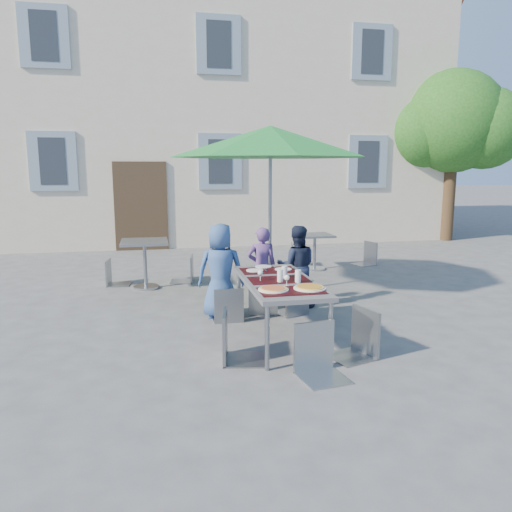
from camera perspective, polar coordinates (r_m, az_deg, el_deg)
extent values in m
plane|color=#4A4A4D|center=(5.93, 5.83, -10.36)|extent=(90.00, 90.00, 0.00)
cube|color=beige|center=(16.94, -6.03, 14.96)|extent=(13.00, 8.00, 7.00)
cube|color=brown|center=(17.58, -6.27, 26.40)|extent=(13.60, 8.20, 8.20)
cube|color=#392A1B|center=(12.80, -13.01, 5.56)|extent=(1.30, 0.06, 2.20)
cube|color=gray|center=(12.97, -22.21, 9.99)|extent=(1.10, 0.06, 1.40)
cube|color=#262B33|center=(12.95, -22.22, 9.99)|extent=(0.60, 0.04, 1.10)
cube|color=gray|center=(13.30, -23.08, 22.12)|extent=(1.10, 0.06, 1.40)
cube|color=#262B33|center=(13.28, -23.10, 22.14)|extent=(0.60, 0.04, 1.10)
cube|color=gray|center=(12.88, -4.12, 10.71)|extent=(1.10, 0.06, 1.40)
cube|color=#262B33|center=(12.86, -4.11, 10.71)|extent=(0.60, 0.04, 1.10)
cube|color=gray|center=(13.20, -4.29, 22.96)|extent=(1.10, 0.06, 1.40)
cube|color=#262B33|center=(13.18, -4.28, 22.98)|extent=(0.60, 0.04, 1.10)
cube|color=gray|center=(13.98, 12.65, 10.45)|extent=(1.10, 0.06, 1.40)
cube|color=#262B33|center=(13.96, 12.68, 10.45)|extent=(0.60, 0.04, 1.10)
cube|color=gray|center=(14.28, 13.11, 21.75)|extent=(1.10, 0.06, 1.40)
cube|color=#262B33|center=(14.26, 13.15, 21.77)|extent=(0.60, 0.04, 1.10)
cylinder|color=#402D1B|center=(15.21, 21.17, 6.96)|extent=(0.36, 0.36, 2.80)
sphere|color=#174C14|center=(15.24, 21.64, 14.10)|extent=(2.80, 2.80, 2.80)
sphere|color=#174C14|center=(15.06, 18.31, 13.20)|extent=(2.00, 2.00, 2.00)
sphere|color=#174C14|center=(15.29, 24.69, 13.13)|extent=(2.20, 2.20, 2.20)
sphere|color=#174C14|center=(15.90, 21.17, 15.75)|extent=(1.80, 1.80, 1.80)
cube|color=#414045|center=(5.94, 2.64, -2.98)|extent=(0.80, 1.85, 0.05)
cylinder|color=gray|center=(5.16, 1.28, -9.36)|extent=(0.05, 0.05, 0.70)
cylinder|color=gray|center=(5.35, 8.48, -8.77)|extent=(0.05, 0.05, 0.70)
cylinder|color=gray|center=(6.79, -1.98, -4.56)|extent=(0.05, 0.05, 0.70)
cylinder|color=gray|center=(6.93, 3.59, -4.27)|extent=(0.05, 0.05, 0.70)
cube|color=black|center=(5.42, 4.07, -3.98)|extent=(0.70, 0.42, 0.01)
cube|color=black|center=(5.94, 2.64, -2.71)|extent=(0.70, 0.42, 0.01)
cube|color=black|center=(6.46, 1.44, -1.65)|extent=(0.70, 0.42, 0.01)
cylinder|color=white|center=(5.42, 1.99, -3.86)|extent=(0.33, 0.33, 0.01)
cylinder|color=#DBB262|center=(5.42, 1.99, -3.73)|extent=(0.29, 0.29, 0.01)
cylinder|color=#A1370F|center=(5.42, 1.99, -3.65)|extent=(0.26, 0.26, 0.01)
cylinder|color=white|center=(5.52, 6.14, -3.67)|extent=(0.35, 0.35, 0.01)
cylinder|color=#DBB262|center=(5.51, 6.14, -3.55)|extent=(0.31, 0.31, 0.01)
cylinder|color=#9C440A|center=(5.51, 6.14, -3.47)|extent=(0.27, 0.27, 0.01)
cylinder|color=silver|center=(5.81, 2.78, -2.28)|extent=(0.07, 0.07, 0.15)
cylinder|color=silver|center=(6.01, 3.28, -1.85)|extent=(0.07, 0.07, 0.15)
cylinder|color=silver|center=(5.80, 4.82, -2.33)|extent=(0.07, 0.07, 0.15)
cylinder|color=silver|center=(5.87, 0.50, -2.86)|extent=(0.06, 0.06, 0.00)
cylinder|color=silver|center=(5.86, 0.50, -2.50)|extent=(0.01, 0.01, 0.08)
sphere|color=silver|center=(5.85, 0.50, -1.93)|extent=(0.06, 0.06, 0.06)
cylinder|color=silver|center=(5.63, 3.52, -3.46)|extent=(0.06, 0.06, 0.00)
cylinder|color=silver|center=(5.62, 3.53, -3.08)|extent=(0.01, 0.01, 0.08)
sphere|color=silver|center=(5.60, 3.53, -2.48)|extent=(0.06, 0.06, 0.06)
cylinder|color=white|center=(6.42, -0.16, -1.64)|extent=(0.22, 0.22, 0.01)
cube|color=#B4B5BC|center=(6.45, 1.06, -1.61)|extent=(0.02, 0.18, 0.00)
cylinder|color=white|center=(6.50, 3.14, -1.51)|extent=(0.22, 0.22, 0.01)
cube|color=#B4B5BC|center=(6.54, 4.33, -1.47)|extent=(0.02, 0.18, 0.00)
cylinder|color=white|center=(6.66, 0.84, -1.21)|extent=(0.22, 0.22, 0.01)
cube|color=#B4B5BC|center=(6.69, 2.01, -1.18)|extent=(0.02, 0.18, 0.00)
imported|color=#315088|center=(6.89, -4.06, -1.71)|extent=(0.71, 0.53, 1.32)
imported|color=#5B3B7A|center=(7.40, 0.67, -1.31)|extent=(0.47, 0.34, 1.20)
imported|color=#191F37|center=(7.45, 4.66, -1.19)|extent=(0.66, 0.46, 1.22)
cube|color=gray|center=(6.84, -3.35, -3.79)|extent=(0.40, 0.40, 0.03)
cube|color=gray|center=(6.60, -3.14, -2.19)|extent=(0.40, 0.03, 0.47)
cylinder|color=gray|center=(7.08, -2.15, -5.12)|extent=(0.02, 0.02, 0.42)
cylinder|color=gray|center=(7.04, -4.90, -5.24)|extent=(0.02, 0.02, 0.42)
cylinder|color=gray|center=(6.76, -1.69, -5.87)|extent=(0.02, 0.02, 0.42)
cylinder|color=gray|center=(6.71, -4.58, -6.01)|extent=(0.02, 0.02, 0.42)
cube|color=gray|center=(7.17, 0.84, -2.99)|extent=(0.49, 0.49, 0.03)
cube|color=gray|center=(6.93, 0.84, -1.38)|extent=(0.41, 0.12, 0.49)
cylinder|color=gray|center=(7.40, 2.21, -4.38)|extent=(0.02, 0.02, 0.43)
cylinder|color=gray|center=(7.40, -0.54, -4.37)|extent=(0.02, 0.02, 0.43)
cylinder|color=gray|center=(7.06, 2.27, -5.11)|extent=(0.02, 0.02, 0.43)
cylinder|color=gray|center=(7.06, -0.61, -5.10)|extent=(0.02, 0.02, 0.43)
cube|color=gray|center=(7.12, 3.86, -3.25)|extent=(0.52, 0.52, 0.03)
cube|color=gray|center=(6.93, 4.85, -1.65)|extent=(0.38, 0.18, 0.47)
cylinder|color=gray|center=(7.41, 4.05, -4.46)|extent=(0.02, 0.02, 0.41)
cylinder|color=gray|center=(7.21, 1.94, -4.86)|extent=(0.02, 0.02, 0.41)
cylinder|color=gray|center=(7.16, 5.75, -5.01)|extent=(0.02, 0.02, 0.41)
cylinder|color=gray|center=(6.95, 3.61, -5.45)|extent=(0.02, 0.02, 0.41)
cube|color=gray|center=(5.38, -1.26, -6.98)|extent=(0.54, 0.54, 0.03)
cube|color=gray|center=(5.31, -3.62, -4.18)|extent=(0.12, 0.45, 0.54)
cylinder|color=gray|center=(5.28, 0.89, -10.21)|extent=(0.02, 0.02, 0.48)
cylinder|color=gray|center=(5.64, 0.79, -8.82)|extent=(0.02, 0.02, 0.48)
cylinder|color=gray|center=(5.28, -3.43, -10.21)|extent=(0.02, 0.02, 0.48)
cylinder|color=gray|center=(5.65, -3.24, -8.82)|extent=(0.02, 0.02, 0.48)
cube|color=gray|center=(5.55, 10.83, -6.77)|extent=(0.56, 0.56, 0.03)
cube|color=gray|center=(5.62, 12.58, -3.85)|extent=(0.16, 0.43, 0.53)
cylinder|color=gray|center=(5.66, 8.01, -8.96)|extent=(0.02, 0.02, 0.46)
cylinder|color=gray|center=(5.38, 10.47, -10.06)|extent=(0.02, 0.02, 0.46)
cylinder|color=gray|center=(5.88, 11.00, -8.29)|extent=(0.02, 0.02, 0.46)
cylinder|color=gray|center=(5.61, 13.52, -9.30)|extent=(0.02, 0.02, 0.46)
cube|color=#949B9F|center=(4.97, 7.80, -8.73)|extent=(0.50, 0.50, 0.03)
cube|color=#949B9F|center=(5.07, 6.75, -5.20)|extent=(0.44, 0.10, 0.53)
cylinder|color=#949B9F|center=(4.81, 6.76, -12.43)|extent=(0.02, 0.02, 0.46)
cylinder|color=#949B9F|center=(4.99, 10.74, -11.72)|extent=(0.02, 0.02, 0.46)
cylinder|color=#949B9F|center=(5.13, 4.81, -10.94)|extent=(0.02, 0.02, 0.46)
cylinder|color=#949B9F|center=(5.29, 8.61, -10.34)|extent=(0.02, 0.02, 0.46)
cylinder|color=#B4B5BC|center=(8.31, 1.57, -3.89)|extent=(0.50, 0.50, 0.11)
cylinder|color=gray|center=(8.11, 1.62, 4.40)|extent=(0.06, 0.06, 2.52)
cone|color=#1B7C2F|center=(8.07, 1.66, 12.95)|extent=(3.16, 3.16, 0.49)
cylinder|color=#B4B5BC|center=(8.85, -12.45, -3.48)|extent=(0.44, 0.44, 0.04)
cylinder|color=gray|center=(8.77, -12.54, -1.15)|extent=(0.06, 0.06, 0.78)
cube|color=gray|center=(8.70, -12.65, 1.59)|extent=(0.78, 0.78, 0.04)
cube|color=gray|center=(9.14, -15.44, -0.68)|extent=(0.43, 0.43, 0.03)
cube|color=gray|center=(9.14, -16.64, 0.72)|extent=(0.08, 0.39, 0.46)
cylinder|color=gray|center=(8.99, -14.55, -2.18)|extent=(0.02, 0.02, 0.40)
cylinder|color=gray|center=(9.31, -14.20, -1.75)|extent=(0.02, 0.02, 0.40)
cylinder|color=gray|center=(9.06, -16.60, -2.19)|extent=(0.02, 0.02, 0.40)
cylinder|color=gray|center=(9.37, -16.18, -1.76)|extent=(0.02, 0.02, 0.40)
cube|color=gray|center=(9.14, -8.55, -0.33)|extent=(0.45, 0.45, 0.03)
cube|color=gray|center=(9.09, -7.40, 1.16)|extent=(0.08, 0.40, 0.47)
cylinder|color=gray|center=(9.37, -9.47, -1.46)|extent=(0.02, 0.02, 0.42)
cylinder|color=gray|center=(9.04, -9.68, -1.89)|extent=(0.02, 0.02, 0.42)
cylinder|color=gray|center=(9.34, -7.38, -1.44)|extent=(0.02, 0.02, 0.42)
cylinder|color=gray|center=(9.01, -7.52, -1.88)|extent=(0.02, 0.02, 0.42)
cylinder|color=#B4B5BC|center=(10.27, 6.66, -1.43)|extent=(0.44, 0.44, 0.04)
cylinder|color=gray|center=(10.21, 6.70, 0.33)|extent=(0.06, 0.06, 0.68)
cube|color=gray|center=(10.16, 6.74, 2.37)|extent=(0.68, 0.68, 0.04)
cube|color=gray|center=(10.39, 5.25, 1.13)|extent=(0.50, 0.50, 0.03)
cube|color=gray|center=(10.34, 4.17, 2.50)|extent=(0.12, 0.42, 0.50)
cylinder|color=gray|center=(10.27, 6.32, -0.29)|extent=(0.02, 0.02, 0.44)
cylinder|color=gray|center=(10.62, 6.11, 0.06)|extent=(0.02, 0.02, 0.44)
cylinder|color=gray|center=(10.23, 4.31, -0.29)|extent=(0.02, 0.02, 0.44)
cylinder|color=gray|center=(10.59, 4.18, 0.06)|extent=(0.02, 0.02, 0.44)
cube|color=#92969E|center=(10.87, 12.21, 1.28)|extent=(0.50, 0.50, 0.03)
cube|color=#92969E|center=(10.96, 13.04, 2.61)|extent=(0.14, 0.40, 0.49)
cylinder|color=#92969E|center=(10.93, 10.88, 0.19)|extent=(0.02, 0.02, 0.43)
cylinder|color=#92969E|center=(10.66, 12.04, -0.10)|extent=(0.02, 0.02, 0.43)
cylinder|color=#92969E|center=(11.15, 12.29, 0.33)|extent=(0.02, 0.02, 0.43)
cylinder|color=#92969E|center=(10.89, 13.46, 0.05)|extent=(0.02, 0.02, 0.43)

